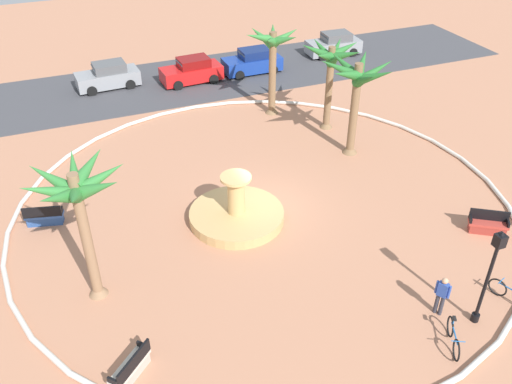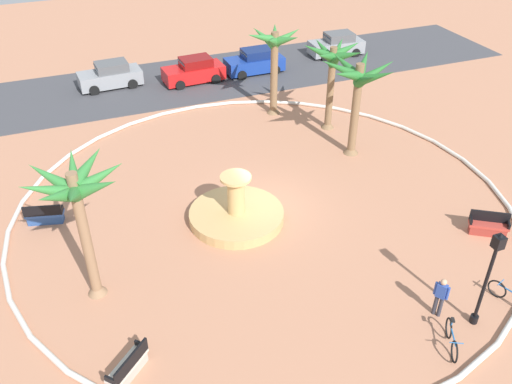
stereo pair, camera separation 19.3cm
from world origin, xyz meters
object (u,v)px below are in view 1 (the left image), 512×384
object	(u,v)px
fountain	(237,214)
bench_west	(131,369)
bicycle_by_lamppost	(453,338)
bench_east	(488,225)
parked_car_rightmost	(334,45)
palm_tree_mid_plaza	(331,63)
bench_north	(45,217)
parked_car_third	(252,62)
palm_tree_by_curb	(77,197)
palm_tree_near_fountain	(357,82)
person_cyclist_helmet	(442,294)
lamppost	(490,271)
parked_car_leftmost	(108,76)
bicycle_red_frame	(511,294)
parked_car_second	(192,71)
palm_tree_far_side	(272,51)

from	to	relation	value
fountain	bench_west	size ratio (longest dim) A/B	2.73
bicycle_by_lamppost	bench_east	bearing A→B (deg)	39.65
parked_car_rightmost	palm_tree_mid_plaza	bearing A→B (deg)	-120.58
bench_north	parked_car_third	distance (m)	19.45
fountain	palm_tree_by_curb	distance (m)	7.83
palm_tree_near_fountain	palm_tree_mid_plaza	world-z (taller)	palm_tree_near_fountain
person_cyclist_helmet	palm_tree_by_curb	bearing A→B (deg)	153.61
bench_west	bicycle_by_lamppost	distance (m)	10.46
bench_east	bicycle_by_lamppost	xyz separation A→B (m)	(-5.32, -4.41, 0.04)
lamppost	palm_tree_near_fountain	bearing A→B (deg)	81.00
bench_west	palm_tree_by_curb	bearing A→B (deg)	95.94
bench_west	parked_car_third	bearing A→B (deg)	59.79
palm_tree_by_curb	parked_car_leftmost	size ratio (longest dim) A/B	1.34
bench_north	bicycle_by_lamppost	bearing A→B (deg)	-45.04
fountain	bicycle_by_lamppost	xyz separation A→B (m)	(4.22, -9.17, 0.06)
person_cyclist_helmet	bench_east	bearing A→B (deg)	32.06
bicycle_red_frame	parked_car_second	distance (m)	24.32
palm_tree_far_side	parked_car_rightmost	distance (m)	11.44
bench_north	fountain	bearing A→B (deg)	-20.05
palm_tree_mid_plaza	parked_car_rightmost	bearing A→B (deg)	59.42
palm_tree_by_curb	bench_west	distance (m)	5.72
fountain	parked_car_rightmost	world-z (taller)	fountain
bench_east	lamppost	xyz separation A→B (m)	(-3.85, -3.81, 1.97)
palm_tree_far_side	bench_east	bearing A→B (deg)	-74.44
bench_east	palm_tree_near_fountain	bearing A→B (deg)	103.69
bench_north	lamppost	xyz separation A→B (m)	(13.46, -11.40, 1.97)
palm_tree_far_side	bench_west	bearing A→B (deg)	-126.30
palm_tree_far_side	parked_car_rightmost	world-z (taller)	palm_tree_far_side
bicycle_by_lamppost	parked_car_third	world-z (taller)	parked_car_third
bicycle_by_lamppost	person_cyclist_helmet	distance (m)	1.55
fountain	parked_car_leftmost	bearing A→B (deg)	99.35
bench_east	parked_car_leftmost	bearing A→B (deg)	119.81
palm_tree_mid_plaza	parked_car_second	xyz separation A→B (m)	(-5.24, 9.15, -3.07)
palm_tree_mid_plaza	bicycle_red_frame	xyz separation A→B (m)	(-0.37, -14.67, -3.46)
palm_tree_mid_plaza	person_cyclist_helmet	world-z (taller)	palm_tree_mid_plaza
bicycle_by_lamppost	parked_car_second	world-z (taller)	parked_car_second
lamppost	bench_west	bearing A→B (deg)	169.40
parked_car_rightmost	palm_tree_near_fountain	bearing A→B (deg)	-115.35
palm_tree_by_curb	bench_north	distance (m)	6.71
palm_tree_near_fountain	parked_car_second	size ratio (longest dim) A/B	1.26
palm_tree_mid_plaza	parked_car_third	world-z (taller)	palm_tree_mid_plaza
person_cyclist_helmet	parked_car_rightmost	size ratio (longest dim) A/B	0.41
parked_car_third	bicycle_red_frame	bearing A→B (deg)	-88.79
palm_tree_far_side	bicycle_red_frame	bearing A→B (deg)	-84.18
palm_tree_mid_plaza	parked_car_rightmost	world-z (taller)	palm_tree_mid_plaza
palm_tree_by_curb	bicycle_red_frame	distance (m)	15.48
palm_tree_near_fountain	palm_tree_far_side	bearing A→B (deg)	108.04
parked_car_leftmost	parked_car_third	bearing A→B (deg)	-6.59
palm_tree_by_curb	person_cyclist_helmet	world-z (taller)	palm_tree_by_curb
parked_car_leftmost	parked_car_second	xyz separation A→B (m)	(5.31, -1.18, 0.00)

